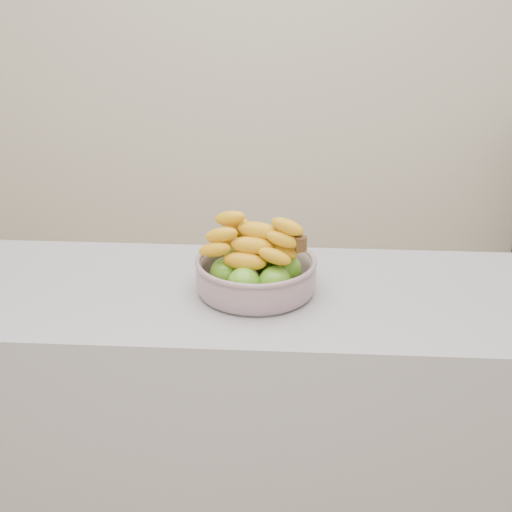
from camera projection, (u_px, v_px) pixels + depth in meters
The scene contains 2 objects.
counter at pixel (230, 429), 2.06m from camera, with size 2.00×0.60×0.90m, color #9D9CA4.
fruit_bowl at pixel (256, 270), 1.85m from camera, with size 0.32×0.32×0.19m.
Camera 1 is at (0.18, -1.80, 1.74)m, focal length 50.00 mm.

